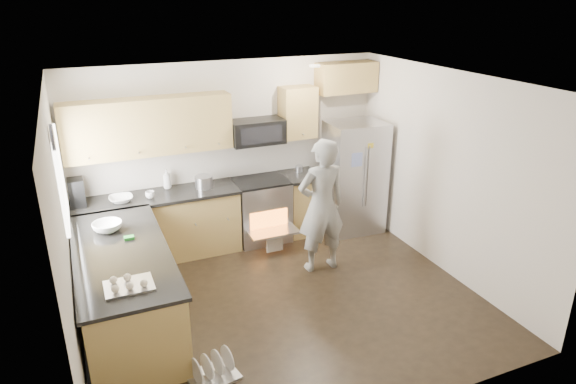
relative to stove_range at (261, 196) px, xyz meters
name	(u,v)px	position (x,y,z in m)	size (l,w,h in m)	color
ground	(284,301)	(-0.35, -1.69, -0.68)	(4.50, 4.50, 0.00)	black
room_shell	(279,169)	(-0.39, -1.68, 1.00)	(4.54, 4.04, 2.62)	beige
back_cabinet_run	(195,185)	(-0.94, 0.05, 0.29)	(4.45, 0.64, 2.50)	#A07E40
peninsula	(126,288)	(-2.10, -1.44, -0.21)	(0.96, 2.36, 1.03)	#A07E40
stove_range	(261,196)	(0.00, 0.00, 0.00)	(0.76, 0.97, 1.79)	#B7B7BC
refrigerator	(354,177)	(1.42, -0.24, 0.17)	(0.86, 0.68, 1.69)	#B7B7BC
person	(321,206)	(0.41, -1.14, 0.22)	(0.65, 0.43, 1.79)	gray
dish_rack	(213,371)	(-1.48, -2.63, -0.60)	(0.52, 0.45, 0.28)	#B7B7BC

